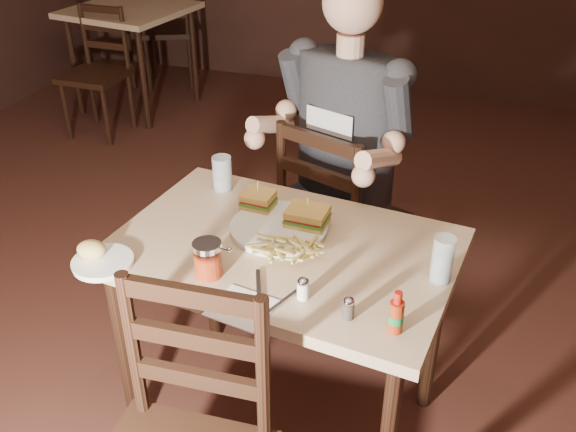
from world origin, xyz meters
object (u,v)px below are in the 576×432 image
(hot_sauce, at_px, (397,312))
(side_plate, at_px, (103,263))
(syrup_dispenser, at_px, (208,259))
(bg_chair_near, at_px, (94,75))
(main_table, at_px, (283,270))
(bg_table, at_px, (131,20))
(bg_chair_far, at_px, (168,30))
(dinner_plate, at_px, (279,229))
(diner, at_px, (341,111))
(glass_left, at_px, (222,173))
(chair_far, at_px, (343,221))
(glass_right, at_px, (443,259))

(hot_sauce, bearing_deg, side_plate, 178.93)
(hot_sauce, xyz_separation_m, syrup_dispenser, (-0.56, 0.07, -0.01))
(bg_chair_near, distance_m, syrup_dispenser, 3.01)
(main_table, bearing_deg, bg_chair_near, 135.17)
(bg_table, height_order, hot_sauce, hot_sauce)
(bg_chair_near, bearing_deg, hot_sauce, -42.70)
(bg_chair_far, xyz_separation_m, dinner_plate, (2.04, -3.09, 0.31))
(bg_chair_near, xyz_separation_m, syrup_dispenser, (1.92, -2.28, 0.39))
(main_table, bearing_deg, diner, 88.34)
(bg_chair_far, height_order, side_plate, bg_chair_far)
(glass_left, bearing_deg, diner, 45.62)
(glass_left, distance_m, syrup_dispenser, 0.52)
(chair_far, xyz_separation_m, hot_sauce, (0.37, -0.97, 0.36))
(chair_far, xyz_separation_m, bg_chair_near, (-2.12, 1.39, -0.04))
(bg_chair_far, relative_size, bg_chair_near, 1.07)
(chair_far, bearing_deg, hot_sauce, 130.75)
(dinner_plate, height_order, syrup_dispenser, syrup_dispenser)
(glass_right, bearing_deg, bg_chair_far, 128.82)
(diner, distance_m, glass_left, 0.51)
(bg_chair_near, bearing_deg, glass_right, -38.43)
(bg_table, height_order, syrup_dispenser, syrup_dispenser)
(chair_far, distance_m, side_plate, 1.12)
(glass_left, height_order, side_plate, glass_left)
(bg_table, relative_size, bg_chair_far, 0.97)
(chair_far, bearing_deg, diner, 90.00)
(syrup_dispenser, bearing_deg, bg_table, 130.63)
(bg_table, distance_m, glass_left, 2.93)
(bg_chair_near, xyz_separation_m, side_plate, (1.60, -2.34, 0.34))
(dinner_plate, bearing_deg, syrup_dispenser, -112.11)
(bg_table, distance_m, dinner_plate, 3.26)
(diner, bearing_deg, main_table, -71.76)
(dinner_plate, xyz_separation_m, hot_sauce, (0.44, -0.36, 0.05))
(diner, height_order, hot_sauce, diner)
(syrup_dispenser, bearing_deg, main_table, 59.81)
(glass_left, bearing_deg, bg_chair_far, 121.30)
(glass_right, bearing_deg, diner, 125.52)
(dinner_plate, height_order, side_plate, dinner_plate)
(bg_table, bearing_deg, diner, -43.40)
(bg_chair_far, height_order, bg_chair_near, bg_chair_far)
(hot_sauce, relative_size, side_plate, 0.71)
(syrup_dispenser, bearing_deg, chair_far, 84.22)
(chair_far, bearing_deg, side_plate, 81.51)
(side_plate, bearing_deg, syrup_dispenser, 10.18)
(bg_chair_near, distance_m, glass_left, 2.54)
(bg_table, height_order, glass_right, glass_right)
(bg_chair_near, height_order, diner, diner)
(bg_chair_far, relative_size, side_plate, 5.21)
(main_table, distance_m, bg_table, 3.35)
(main_table, xyz_separation_m, glass_left, (-0.33, 0.28, 0.16))
(syrup_dispenser, relative_size, side_plate, 0.62)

